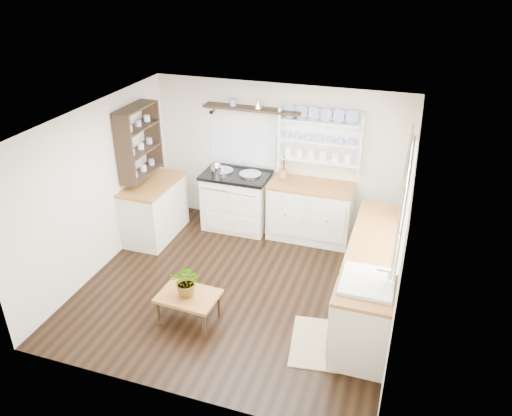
# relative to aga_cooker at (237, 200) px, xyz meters

# --- Properties ---
(floor) EXTENTS (4.00, 3.80, 0.01)m
(floor) POSITION_rel_aga_cooker_xyz_m (0.59, -1.57, -0.47)
(floor) COLOR black
(floor) RESTS_ON ground
(wall_back) EXTENTS (4.00, 0.02, 2.30)m
(wall_back) POSITION_rel_aga_cooker_xyz_m (0.59, 0.33, 0.68)
(wall_back) COLOR silver
(wall_back) RESTS_ON ground
(wall_right) EXTENTS (0.02, 3.80, 2.30)m
(wall_right) POSITION_rel_aga_cooker_xyz_m (2.59, -1.57, 0.68)
(wall_right) COLOR silver
(wall_right) RESTS_ON ground
(wall_left) EXTENTS (0.02, 3.80, 2.30)m
(wall_left) POSITION_rel_aga_cooker_xyz_m (-1.41, -1.57, 0.68)
(wall_left) COLOR silver
(wall_left) RESTS_ON ground
(ceiling) EXTENTS (4.00, 3.80, 0.01)m
(ceiling) POSITION_rel_aga_cooker_xyz_m (0.59, -1.57, 1.83)
(ceiling) COLOR white
(ceiling) RESTS_ON wall_back
(window) EXTENTS (0.08, 1.55, 1.22)m
(window) POSITION_rel_aga_cooker_xyz_m (2.54, -1.42, 1.09)
(window) COLOR white
(window) RESTS_ON wall_right
(aga_cooker) EXTENTS (1.04, 0.72, 0.96)m
(aga_cooker) POSITION_rel_aga_cooker_xyz_m (0.00, 0.00, 0.00)
(aga_cooker) COLOR white
(aga_cooker) RESTS_ON floor
(back_cabinets) EXTENTS (1.27, 0.63, 0.90)m
(back_cabinets) POSITION_rel_aga_cooker_xyz_m (1.19, 0.03, -0.01)
(back_cabinets) COLOR silver
(back_cabinets) RESTS_ON floor
(right_cabinets) EXTENTS (0.62, 2.43, 0.90)m
(right_cabinets) POSITION_rel_aga_cooker_xyz_m (2.29, -1.47, -0.01)
(right_cabinets) COLOR silver
(right_cabinets) RESTS_ON floor
(belfast_sink) EXTENTS (0.55, 0.60, 0.45)m
(belfast_sink) POSITION_rel_aga_cooker_xyz_m (2.29, -2.22, 0.33)
(belfast_sink) COLOR white
(belfast_sink) RESTS_ON right_cabinets
(left_cabinets) EXTENTS (0.62, 1.13, 0.90)m
(left_cabinets) POSITION_rel_aga_cooker_xyz_m (-1.11, -0.67, -0.01)
(left_cabinets) COLOR silver
(left_cabinets) RESTS_ON floor
(plate_rack) EXTENTS (1.20, 0.22, 0.90)m
(plate_rack) POSITION_rel_aga_cooker_xyz_m (1.24, 0.29, 1.08)
(plate_rack) COLOR white
(plate_rack) RESTS_ON wall_back
(high_shelf) EXTENTS (1.50, 0.29, 0.16)m
(high_shelf) POSITION_rel_aga_cooker_xyz_m (0.19, 0.21, 1.44)
(high_shelf) COLOR black
(high_shelf) RESTS_ON wall_back
(left_shelving) EXTENTS (0.28, 0.80, 1.05)m
(left_shelving) POSITION_rel_aga_cooker_xyz_m (-1.25, -0.67, 1.08)
(left_shelving) COLOR black
(left_shelving) RESTS_ON wall_left
(kettle) EXTENTS (0.17, 0.17, 0.21)m
(kettle) POSITION_rel_aga_cooker_xyz_m (-0.28, -0.12, 0.56)
(kettle) COLOR silver
(kettle) RESTS_ON aga_cooker
(utensil_crock) EXTENTS (0.12, 0.12, 0.14)m
(utensil_crock) POSITION_rel_aga_cooker_xyz_m (0.72, 0.11, 0.51)
(utensil_crock) COLOR #9D6B39
(utensil_crock) RESTS_ON back_cabinets
(center_table) EXTENTS (0.73, 0.54, 0.38)m
(center_table) POSITION_rel_aga_cooker_xyz_m (0.26, -2.38, -0.14)
(center_table) COLOR brown
(center_table) RESTS_ON floor
(potted_plant) EXTENTS (0.39, 0.35, 0.40)m
(potted_plant) POSITION_rel_aga_cooker_xyz_m (0.26, -2.38, 0.11)
(potted_plant) COLOR #3F7233
(potted_plant) RESTS_ON center_table
(floor_rug) EXTENTS (0.66, 0.92, 0.02)m
(floor_rug) POSITION_rel_aga_cooker_xyz_m (1.81, -2.30, -0.47)
(floor_rug) COLOR #84664D
(floor_rug) RESTS_ON floor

